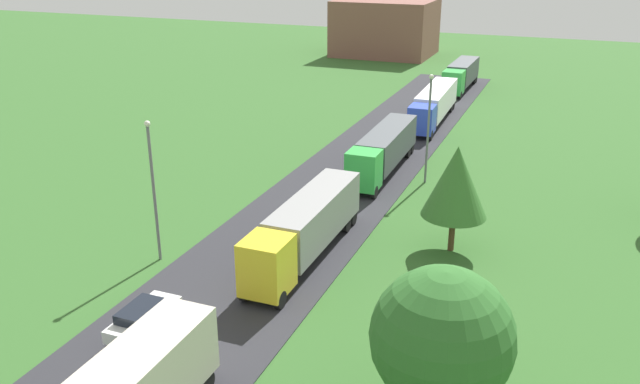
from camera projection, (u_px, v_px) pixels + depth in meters
road at (188, 331)px, 33.28m from camera, size 10.00×140.00×0.06m
lane_marking_centre at (151, 366)px, 30.55m from camera, size 0.16×122.94×0.01m
truck_second at (306, 226)px, 40.18m from camera, size 2.50×13.29×3.59m
truck_third at (384, 149)px, 55.12m from camera, size 2.69×13.41×3.47m
truck_fourth at (434, 103)px, 70.13m from camera, size 2.91×14.89×3.45m
truck_fifth at (461, 74)px, 85.01m from camera, size 2.62×12.22×3.46m
car_third at (143, 318)px, 32.98m from camera, size 1.77×4.32×1.50m
lamppost_second at (153, 185)px, 39.02m from camera, size 0.36×0.36×8.87m
lamppost_third at (428, 124)px, 51.79m from camera, size 0.36×0.36×8.85m
tree_oak at (456, 182)px, 40.34m from camera, size 4.10×4.10×6.93m
tree_ash at (442, 338)px, 25.16m from camera, size 5.62×5.62×7.19m
distant_building at (385, 28)px, 109.87m from camera, size 15.79×12.92×9.00m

